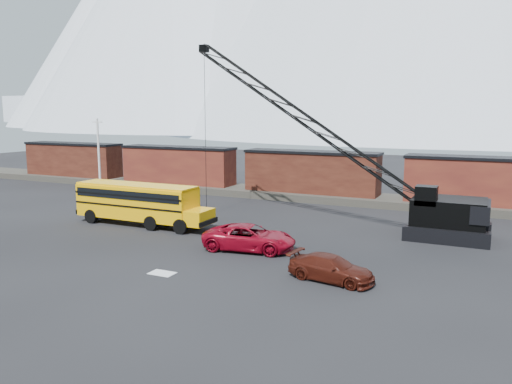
% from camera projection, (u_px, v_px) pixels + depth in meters
% --- Properties ---
extents(ground, '(160.00, 160.00, 0.00)m').
position_uv_depth(ground, '(194.00, 254.00, 30.88)').
color(ground, black).
rests_on(ground, ground).
extents(gravel_berm, '(120.00, 5.00, 0.70)m').
position_uv_depth(gravel_berm, '(311.00, 195.00, 50.46)').
color(gravel_berm, '#444037').
rests_on(gravel_berm, ground).
extents(boxcar_west_far, '(13.70, 3.10, 4.17)m').
position_uv_depth(boxcar_west_far, '(73.00, 159.00, 63.61)').
color(boxcar_west_far, '#542517').
rests_on(boxcar_west_far, gravel_berm).
extents(boxcar_west_near, '(13.70, 3.10, 4.17)m').
position_uv_depth(boxcar_west_near, '(178.00, 165.00, 56.85)').
color(boxcar_west_near, '#491814').
rests_on(boxcar_west_near, gravel_berm).
extents(boxcar_mid, '(13.70, 3.10, 4.17)m').
position_uv_depth(boxcar_mid, '(311.00, 172.00, 50.08)').
color(boxcar_mid, '#542517').
rests_on(boxcar_mid, gravel_berm).
extents(boxcar_east_near, '(13.70, 3.10, 4.17)m').
position_uv_depth(boxcar_east_near, '(486.00, 181.00, 43.32)').
color(boxcar_east_near, '#491814').
rests_on(boxcar_east_near, gravel_berm).
extents(utility_pole, '(1.40, 0.24, 8.00)m').
position_uv_depth(utility_pole, '(99.00, 153.00, 56.44)').
color(utility_pole, silver).
rests_on(utility_pole, ground).
extents(snow_patch, '(1.40, 0.90, 0.02)m').
position_uv_depth(snow_patch, '(162.00, 273.00, 27.10)').
color(snow_patch, silver).
rests_on(snow_patch, ground).
extents(school_bus, '(11.65, 2.65, 3.19)m').
position_uv_depth(school_bus, '(140.00, 202.00, 38.53)').
color(school_bus, '#E9A404').
rests_on(school_bus, ground).
extents(red_pickup, '(6.20, 3.56, 1.63)m').
position_uv_depth(red_pickup, '(250.00, 237.00, 31.61)').
color(red_pickup, maroon).
rests_on(red_pickup, ground).
extents(maroon_suv, '(4.81, 2.53, 1.33)m').
position_uv_depth(maroon_suv, '(331.00, 268.00, 25.84)').
color(maroon_suv, '#3D120A').
rests_on(maroon_suv, ground).
extents(crawler_crane, '(22.33, 4.20, 14.23)m').
position_uv_depth(crawler_crane, '(318.00, 128.00, 37.39)').
color(crawler_crane, black).
rests_on(crawler_crane, ground).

